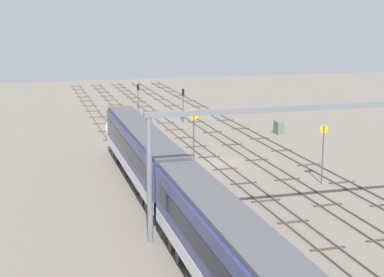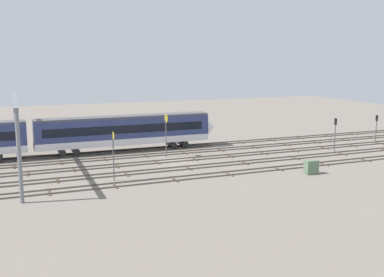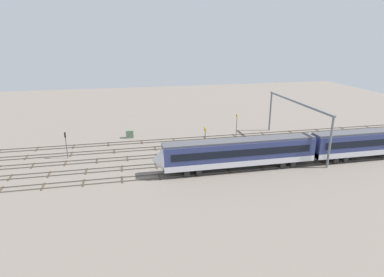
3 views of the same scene
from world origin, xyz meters
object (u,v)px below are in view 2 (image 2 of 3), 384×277
speed_sign_mid_trackside (166,129)px  signal_light_trackside_approach (335,130)px  speed_sign_near_foreground (113,150)px  relay_cabinet (311,167)px  signal_light_trackside_departure (376,124)px  overhead_gantry (16,115)px

speed_sign_mid_trackside → signal_light_trackside_approach: size_ratio=1.22×
speed_sign_near_foreground → speed_sign_mid_trackside: bearing=45.9°
signal_light_trackside_approach → relay_cabinet: bearing=-138.8°
speed_sign_near_foreground → relay_cabinet: 21.88m
signal_light_trackside_approach → signal_light_trackside_departure: bearing=20.2°
overhead_gantry → speed_sign_near_foreground: bearing=-34.7°
speed_sign_mid_trackside → signal_light_trackside_departure: 34.34m
overhead_gantry → speed_sign_mid_trackside: 18.53m
overhead_gantry → signal_light_trackside_approach: 41.34m
signal_light_trackside_departure → relay_cabinet: size_ratio=2.62×
overhead_gantry → speed_sign_near_foreground: size_ratio=4.21×
speed_sign_mid_trackside → signal_light_trackside_approach: 23.56m
speed_sign_near_foreground → signal_light_trackside_approach: (31.88, 4.16, -0.28)m
signal_light_trackside_approach → speed_sign_mid_trackside: bearing=167.8°
speed_sign_near_foreground → speed_sign_mid_trackside: 12.73m
speed_sign_near_foreground → speed_sign_mid_trackside: size_ratio=0.93×
speed_sign_mid_trackside → signal_light_trackside_approach: (23.02, -4.96, -0.74)m
speed_sign_near_foreground → overhead_gantry: bearing=145.3°
speed_sign_near_foreground → signal_light_trackside_approach: speed_sign_near_foreground is taller
signal_light_trackside_approach → relay_cabinet: signal_light_trackside_approach is taller
speed_sign_mid_trackside → signal_light_trackside_departure: size_ratio=1.38×
relay_cabinet → overhead_gantry: bearing=159.0°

